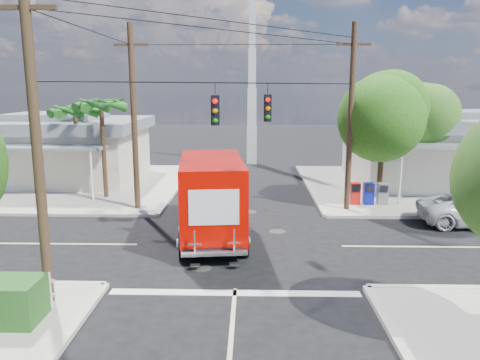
{
  "coord_description": "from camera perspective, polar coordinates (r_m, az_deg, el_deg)",
  "views": [
    {
      "loc": [
        0.48,
        -17.34,
        6.04
      ],
      "look_at": [
        0.0,
        2.0,
        2.2
      ],
      "focal_mm": 35.0,
      "sensor_mm": 36.0,
      "label": 1
    }
  ],
  "objects": [
    {
      "name": "ground",
      "position": [
        18.37,
        -0.15,
        -7.97
      ],
      "size": [
        120.0,
        120.0,
        0.0
      ],
      "primitive_type": "plane",
      "color": "black",
      "rests_on": "ground"
    },
    {
      "name": "sidewalk_ne",
      "position": [
        30.66,
        21.21,
        -0.77
      ],
      "size": [
        14.12,
        14.12,
        0.14
      ],
      "color": "#A7A297",
      "rests_on": "ground"
    },
    {
      "name": "sidewalk_nw",
      "position": [
        31.0,
        -20.11,
        -0.57
      ],
      "size": [
        14.12,
        14.12,
        0.14
      ],
      "color": "#A7A297",
      "rests_on": "ground"
    },
    {
      "name": "road_markings",
      "position": [
        16.98,
        -0.29,
        -9.59
      ],
      "size": [
        32.0,
        32.0,
        0.01
      ],
      "color": "beige",
      "rests_on": "ground"
    },
    {
      "name": "building_ne",
      "position": [
        31.9,
        23.59,
        3.59
      ],
      "size": [
        11.8,
        10.2,
        4.5
      ],
      "color": "silver",
      "rests_on": "sidewalk_ne"
    },
    {
      "name": "building_nw",
      "position": [
        32.54,
        -21.2,
        3.72
      ],
      "size": [
        10.8,
        10.2,
        4.3
      ],
      "color": "beige",
      "rests_on": "sidewalk_nw"
    },
    {
      "name": "radio_tower",
      "position": [
        37.34,
        1.47,
        10.61
      ],
      "size": [
        0.8,
        0.8,
        17.0
      ],
      "color": "silver",
      "rests_on": "ground"
    },
    {
      "name": "tree_ne_front",
      "position": [
        25.06,
        17.16,
        7.82
      ],
      "size": [
        4.21,
        4.14,
        6.66
      ],
      "color": "#422D1C",
      "rests_on": "sidewalk_ne"
    },
    {
      "name": "tree_ne_back",
      "position": [
        27.97,
        21.05,
        6.68
      ],
      "size": [
        3.77,
        3.66,
        5.82
      ],
      "color": "#422D1C",
      "rests_on": "sidewalk_ne"
    },
    {
      "name": "palm_nw_front",
      "position": [
        26.11,
        -16.57,
        8.58
      ],
      "size": [
        3.01,
        3.08,
        5.59
      ],
      "color": "#422D1C",
      "rests_on": "sidewalk_nw"
    },
    {
      "name": "palm_nw_back",
      "position": [
        28.2,
        -19.5,
        7.81
      ],
      "size": [
        3.01,
        3.08,
        5.19
      ],
      "color": "#422D1C",
      "rests_on": "sidewalk_nw"
    },
    {
      "name": "utility_poles",
      "position": [
        19.11,
        -4.82,
        7.09
      ],
      "size": [
        12.0,
        10.68,
        9.0
      ],
      "color": "#473321",
      "rests_on": "ground"
    },
    {
      "name": "vending_boxes",
      "position": [
        24.88,
        15.39,
        -1.6
      ],
      "size": [
        1.9,
        0.5,
        1.1
      ],
      "color": "red",
      "rests_on": "sidewalk_ne"
    },
    {
      "name": "delivery_truck",
      "position": [
        19.19,
        -3.51,
        -1.92
      ],
      "size": [
        3.18,
        7.85,
        3.31
      ],
      "color": "black",
      "rests_on": "ground"
    },
    {
      "name": "parked_car",
      "position": [
        23.28,
        27.01,
        -3.29
      ],
      "size": [
        5.13,
        2.55,
        1.4
      ],
      "primitive_type": "imported",
      "rotation": [
        0.0,
        0.0,
        1.52
      ],
      "color": "silver",
      "rests_on": "ground"
    }
  ]
}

